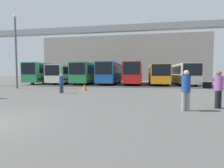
% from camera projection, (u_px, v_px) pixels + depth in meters
% --- Properties ---
extents(building_backdrop, '(41.01, 12.00, 10.98)m').
position_uv_depth(building_backdrop, '(124.00, 60.00, 48.16)').
color(building_backdrop, gray).
rests_on(building_backdrop, ground).
extents(overhead_gantry, '(29.87, 0.80, 7.27)m').
position_uv_depth(overhead_gantry, '(99.00, 36.00, 20.76)').
color(overhead_gantry, gray).
rests_on(overhead_gantry, ground).
extents(bus_slot_0, '(2.48, 11.38, 3.34)m').
position_uv_depth(bus_slot_0, '(49.00, 72.00, 30.81)').
color(bus_slot_0, '#268C4C').
rests_on(bus_slot_0, ground).
extents(bus_slot_1, '(2.50, 12.27, 2.99)m').
position_uv_depth(bus_slot_1, '(70.00, 73.00, 30.60)').
color(bus_slot_1, silver).
rests_on(bus_slot_1, ground).
extents(bus_slot_2, '(2.62, 10.04, 3.28)m').
position_uv_depth(bus_slot_2, '(88.00, 72.00, 28.83)').
color(bus_slot_2, '#268C4C').
rests_on(bus_slot_2, ground).
extents(bus_slot_3, '(2.56, 10.80, 3.33)m').
position_uv_depth(bus_slot_3, '(111.00, 72.00, 28.55)').
color(bus_slot_3, '#1959A5').
rests_on(bus_slot_3, ground).
extents(bus_slot_4, '(2.46, 10.21, 3.29)m').
position_uv_depth(bus_slot_4, '(134.00, 72.00, 27.60)').
color(bus_slot_4, red).
rests_on(bus_slot_4, ground).
extents(bus_slot_5, '(2.57, 11.65, 2.96)m').
position_uv_depth(bus_slot_5, '(157.00, 73.00, 27.66)').
color(bus_slot_5, orange).
rests_on(bus_slot_5, ground).
extents(bus_slot_6, '(2.44, 10.58, 3.04)m').
position_uv_depth(bus_slot_6, '(183.00, 73.00, 26.48)').
color(bus_slot_6, beige).
rests_on(bus_slot_6, ground).
extents(pedestrian_near_left, '(0.38, 0.38, 1.83)m').
position_uv_depth(pedestrian_near_left, '(219.00, 88.00, 8.50)').
color(pedestrian_near_left, black).
rests_on(pedestrian_near_left, ground).
extents(pedestrian_far_center, '(0.39, 0.39, 1.86)m').
position_uv_depth(pedestrian_far_center, '(186.00, 89.00, 7.91)').
color(pedestrian_far_center, gray).
rests_on(pedestrian_far_center, ground).
extents(pedestrian_mid_left, '(0.34, 0.34, 1.66)m').
position_uv_depth(pedestrian_mid_left, '(61.00, 83.00, 15.15)').
color(pedestrian_mid_left, navy).
rests_on(pedestrian_mid_left, ground).
extents(traffic_cone, '(0.49, 0.49, 0.65)m').
position_uv_depth(traffic_cone, '(85.00, 87.00, 17.33)').
color(traffic_cone, orange).
rests_on(traffic_cone, ground).
extents(tire_stack, '(1.04, 1.04, 0.72)m').
position_uv_depth(tire_stack, '(207.00, 85.00, 20.14)').
color(tire_stack, black).
rests_on(tire_stack, ground).
extents(lamp_post, '(0.36, 0.36, 8.21)m').
position_uv_depth(lamp_post, '(16.00, 49.00, 19.55)').
color(lamp_post, '#595B60').
rests_on(lamp_post, ground).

